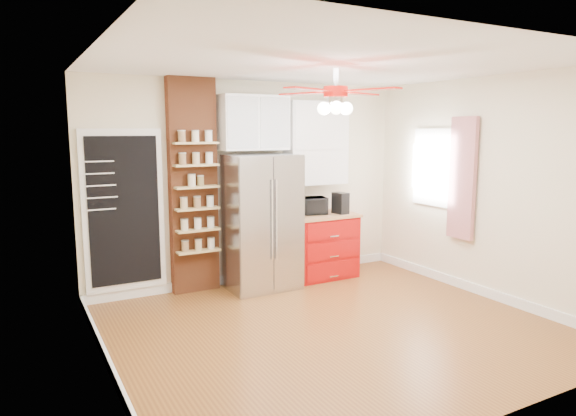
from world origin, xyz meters
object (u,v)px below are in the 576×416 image
ceiling_fan (336,92)px  toaster_oven (310,206)px  canister_left (344,208)px  pantry_jar_oats (192,181)px  red_cabinet (322,245)px  coffee_maker (340,203)px  fridge (261,222)px

ceiling_fan → toaster_oven: 2.34m
canister_left → pantry_jar_oats: 2.21m
red_cabinet → coffee_maker: 0.65m
pantry_jar_oats → fridge: bearing=-8.9°
fridge → ceiling_fan: (0.05, -1.63, 1.55)m
toaster_oven → coffee_maker: 0.43m
red_cabinet → canister_left: (0.32, -0.09, 0.52)m
fridge → pantry_jar_oats: size_ratio=12.52×
red_cabinet → fridge: bearing=-177.0°
red_cabinet → pantry_jar_oats: (-1.84, 0.09, 0.99)m
red_cabinet → coffee_maker: coffee_maker is taller
ceiling_fan → pantry_jar_oats: (-0.92, 1.77, -0.98)m
fridge → toaster_oven: (0.80, 0.09, 0.14)m
red_cabinet → toaster_oven: (-0.17, 0.04, 0.57)m
red_cabinet → toaster_oven: toaster_oven is taller
toaster_oven → pantry_jar_oats: bearing=-167.7°
ceiling_fan → pantry_jar_oats: 2.22m
toaster_oven → pantry_jar_oats: 1.72m
toaster_oven → canister_left: 0.50m
coffee_maker → toaster_oven: bearing=154.1°
toaster_oven → ceiling_fan: bearing=-99.7°
ceiling_fan → canister_left: ceiling_fan is taller
ceiling_fan → canister_left: size_ratio=9.79×
pantry_jar_oats → canister_left: bearing=-4.5°
fridge → canister_left: size_ratio=12.24×
fridge → pantry_jar_oats: bearing=171.1°
canister_left → toaster_oven: bearing=165.7°
fridge → toaster_oven: 0.82m
ceiling_fan → coffee_maker: (1.16, 1.58, -1.38)m
toaster_oven → coffee_maker: coffee_maker is taller
pantry_jar_oats → toaster_oven: bearing=-1.6°
ceiling_fan → toaster_oven: ceiling_fan is taller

